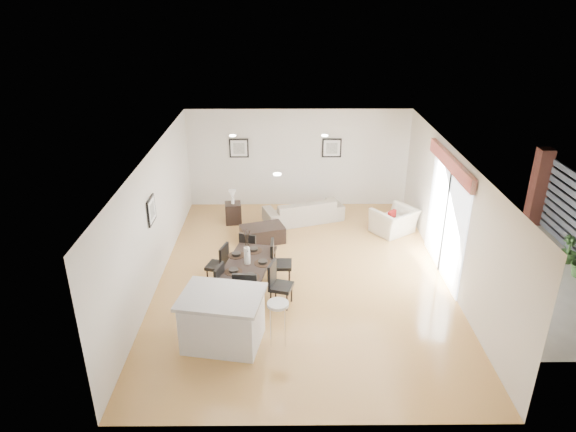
{
  "coord_description": "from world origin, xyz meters",
  "views": [
    {
      "loc": [
        -0.37,
        -9.36,
        5.64
      ],
      "look_at": [
        -0.3,
        0.4,
        1.25
      ],
      "focal_mm": 32.0,
      "sensor_mm": 36.0,
      "label": 1
    }
  ],
  "objects_px": {
    "dining_chair_enear": "(277,282)",
    "dining_chair_foot": "(250,248)",
    "dining_chair_wnear": "(215,284)",
    "coffee_table": "(263,234)",
    "sofa": "(303,210)",
    "side_table": "(233,213)",
    "kitchen_island": "(223,319)",
    "bar_stool": "(278,308)",
    "dining_table": "(248,266)",
    "armchair": "(394,221)",
    "dining_chair_head": "(244,298)",
    "dining_chair_efar": "(277,260)",
    "dining_chair_wfar": "(220,262)"
  },
  "relations": [
    {
      "from": "armchair",
      "to": "coffee_table",
      "type": "relative_size",
      "value": 0.98
    },
    {
      "from": "coffee_table",
      "to": "side_table",
      "type": "xyz_separation_m",
      "value": [
        -0.8,
        1.09,
        0.07
      ]
    },
    {
      "from": "dining_chair_enear",
      "to": "dining_chair_foot",
      "type": "distance_m",
      "value": 1.55
    },
    {
      "from": "armchair",
      "to": "dining_table",
      "type": "height_order",
      "value": "dining_table"
    },
    {
      "from": "side_table",
      "to": "dining_chair_wnear",
      "type": "bearing_deg",
      "value": -89.79
    },
    {
      "from": "dining_chair_wnear",
      "to": "dining_chair_head",
      "type": "xyz_separation_m",
      "value": [
        0.59,
        -0.58,
        0.05
      ]
    },
    {
      "from": "dining_chair_wfar",
      "to": "side_table",
      "type": "distance_m",
      "value": 2.99
    },
    {
      "from": "sofa",
      "to": "dining_chair_efar",
      "type": "distance_m",
      "value": 3.15
    },
    {
      "from": "sofa",
      "to": "bar_stool",
      "type": "height_order",
      "value": "bar_stool"
    },
    {
      "from": "dining_chair_wfar",
      "to": "coffee_table",
      "type": "xyz_separation_m",
      "value": [
        0.78,
        1.89,
        -0.29
      ]
    },
    {
      "from": "dining_table",
      "to": "dining_chair_efar",
      "type": "xyz_separation_m",
      "value": [
        0.58,
        0.41,
        -0.09
      ]
    },
    {
      "from": "dining_chair_efar",
      "to": "coffee_table",
      "type": "height_order",
      "value": "dining_chair_efar"
    },
    {
      "from": "dining_chair_enear",
      "to": "bar_stool",
      "type": "height_order",
      "value": "dining_chair_enear"
    },
    {
      "from": "side_table",
      "to": "dining_table",
      "type": "bearing_deg",
      "value": -79.91
    },
    {
      "from": "armchair",
      "to": "bar_stool",
      "type": "distance_m",
      "value": 5.16
    },
    {
      "from": "armchair",
      "to": "side_table",
      "type": "bearing_deg",
      "value": -43.66
    },
    {
      "from": "dining_chair_wfar",
      "to": "dining_chair_foot",
      "type": "distance_m",
      "value": 0.85
    },
    {
      "from": "dining_table",
      "to": "side_table",
      "type": "distance_m",
      "value": 3.45
    },
    {
      "from": "sofa",
      "to": "coffee_table",
      "type": "xyz_separation_m",
      "value": [
        -1.02,
        -1.2,
        -0.1
      ]
    },
    {
      "from": "coffee_table",
      "to": "sofa",
      "type": "bearing_deg",
      "value": 31.45
    },
    {
      "from": "dining_chair_wnear",
      "to": "dining_chair_wfar",
      "type": "height_order",
      "value": "dining_chair_wnear"
    },
    {
      "from": "dining_chair_wnear",
      "to": "sofa",
      "type": "bearing_deg",
      "value": 172.52
    },
    {
      "from": "dining_chair_wfar",
      "to": "dining_chair_enear",
      "type": "height_order",
      "value": "dining_chair_enear"
    },
    {
      "from": "sofa",
      "to": "dining_chair_efar",
      "type": "relative_size",
      "value": 2.15
    },
    {
      "from": "dining_chair_foot",
      "to": "dining_chair_head",
      "type": "bearing_deg",
      "value": 112.18
    },
    {
      "from": "dining_table",
      "to": "dining_chair_foot",
      "type": "distance_m",
      "value": 1.04
    },
    {
      "from": "dining_chair_head",
      "to": "dining_chair_enear",
      "type": "bearing_deg",
      "value": 51.3
    },
    {
      "from": "dining_chair_enear",
      "to": "dining_chair_foot",
      "type": "bearing_deg",
      "value": 39.39
    },
    {
      "from": "coffee_table",
      "to": "kitchen_island",
      "type": "relative_size",
      "value": 0.66
    },
    {
      "from": "dining_chair_foot",
      "to": "kitchen_island",
      "type": "bearing_deg",
      "value": 104.6
    },
    {
      "from": "dining_chair_wnear",
      "to": "dining_chair_enear",
      "type": "xyz_separation_m",
      "value": [
        1.17,
        0.04,
        0.01
      ]
    },
    {
      "from": "dining_chair_foot",
      "to": "coffee_table",
      "type": "distance_m",
      "value": 1.3
    },
    {
      "from": "dining_chair_head",
      "to": "coffee_table",
      "type": "relative_size",
      "value": 0.98
    },
    {
      "from": "dining_chair_wnear",
      "to": "kitchen_island",
      "type": "relative_size",
      "value": 0.58
    },
    {
      "from": "dining_chair_enear",
      "to": "dining_chair_foot",
      "type": "xyz_separation_m",
      "value": [
        -0.61,
        1.42,
        -0.03
      ]
    },
    {
      "from": "dining_chair_wnear",
      "to": "dining_chair_enear",
      "type": "bearing_deg",
      "value": 109.43
    },
    {
      "from": "dining_chair_wnear",
      "to": "armchair",
      "type": "bearing_deg",
      "value": 145.63
    },
    {
      "from": "dining_chair_wnear",
      "to": "dining_chair_enear",
      "type": "relative_size",
      "value": 0.98
    },
    {
      "from": "dining_chair_wnear",
      "to": "dining_chair_efar",
      "type": "bearing_deg",
      "value": 143.36
    },
    {
      "from": "dining_table",
      "to": "kitchen_island",
      "type": "relative_size",
      "value": 1.17
    },
    {
      "from": "sofa",
      "to": "dining_chair_wnear",
      "type": "height_order",
      "value": "dining_chair_wnear"
    },
    {
      "from": "dining_chair_wnear",
      "to": "dining_chair_foot",
      "type": "distance_m",
      "value": 1.57
    },
    {
      "from": "kitchen_island",
      "to": "side_table",
      "type": "bearing_deg",
      "value": 103.4
    },
    {
      "from": "dining_chair_wfar",
      "to": "dining_chair_efar",
      "type": "xyz_separation_m",
      "value": [
        1.16,
        0.02,
        0.03
      ]
    },
    {
      "from": "dining_chair_wnear",
      "to": "side_table",
      "type": "xyz_separation_m",
      "value": [
        -0.01,
        3.81,
        -0.23
      ]
    },
    {
      "from": "dining_chair_wnear",
      "to": "dining_chair_head",
      "type": "bearing_deg",
      "value": 62.88
    },
    {
      "from": "sofa",
      "to": "dining_table",
      "type": "height_order",
      "value": "dining_table"
    },
    {
      "from": "dining_table",
      "to": "dining_chair_wnear",
      "type": "xyz_separation_m",
      "value": [
        -0.59,
        -0.44,
        -0.12
      ]
    },
    {
      "from": "armchair",
      "to": "dining_chair_efar",
      "type": "bearing_deg",
      "value": 4.29
    },
    {
      "from": "armchair",
      "to": "dining_table",
      "type": "bearing_deg",
      "value": 3.7
    }
  ]
}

